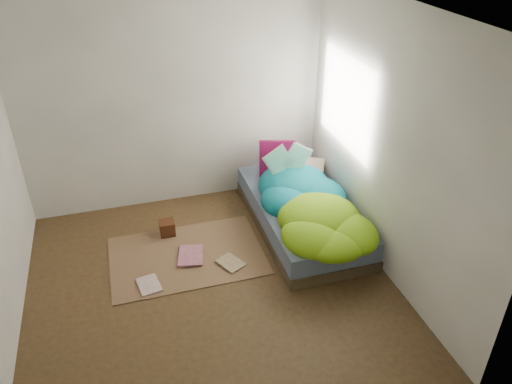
{
  "coord_description": "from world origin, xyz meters",
  "views": [
    {
      "loc": [
        -0.64,
        -3.68,
        3.34
      ],
      "look_at": [
        0.68,
        0.75,
        0.54
      ],
      "focal_mm": 35.0,
      "sensor_mm": 36.0,
      "label": 1
    }
  ],
  "objects_px": {
    "pillow_magenta": "(277,159)",
    "wooden_box": "(167,228)",
    "floor_book_b": "(178,256)",
    "bed": "(302,214)",
    "open_book": "(288,152)",
    "floor_book_a": "(139,288)"
  },
  "relations": [
    {
      "from": "bed",
      "to": "floor_book_b",
      "type": "height_order",
      "value": "bed"
    },
    {
      "from": "pillow_magenta",
      "to": "wooden_box",
      "type": "relative_size",
      "value": 2.61
    },
    {
      "from": "pillow_magenta",
      "to": "open_book",
      "type": "distance_m",
      "value": 0.45
    },
    {
      "from": "pillow_magenta",
      "to": "floor_book_b",
      "type": "relative_size",
      "value": 1.24
    },
    {
      "from": "pillow_magenta",
      "to": "floor_book_a",
      "type": "relative_size",
      "value": 1.54
    },
    {
      "from": "open_book",
      "to": "wooden_box",
      "type": "relative_size",
      "value": 2.87
    },
    {
      "from": "open_book",
      "to": "floor_book_b",
      "type": "bearing_deg",
      "value": -163.07
    },
    {
      "from": "open_book",
      "to": "floor_book_a",
      "type": "relative_size",
      "value": 1.69
    },
    {
      "from": "bed",
      "to": "pillow_magenta",
      "type": "bearing_deg",
      "value": 96.2
    },
    {
      "from": "bed",
      "to": "floor_book_a",
      "type": "xyz_separation_m",
      "value": [
        -1.91,
        -0.56,
        -0.15
      ]
    },
    {
      "from": "pillow_magenta",
      "to": "wooden_box",
      "type": "height_order",
      "value": "pillow_magenta"
    },
    {
      "from": "open_book",
      "to": "floor_book_b",
      "type": "height_order",
      "value": "open_book"
    },
    {
      "from": "pillow_magenta",
      "to": "floor_book_a",
      "type": "distance_m",
      "value": 2.28
    },
    {
      "from": "bed",
      "to": "open_book",
      "type": "xyz_separation_m",
      "value": [
        -0.07,
        0.32,
        0.66
      ]
    },
    {
      "from": "open_book",
      "to": "floor_book_a",
      "type": "height_order",
      "value": "open_book"
    },
    {
      "from": "bed",
      "to": "floor_book_b",
      "type": "relative_size",
      "value": 5.75
    },
    {
      "from": "bed",
      "to": "pillow_magenta",
      "type": "relative_size",
      "value": 4.63
    },
    {
      "from": "wooden_box",
      "to": "floor_book_b",
      "type": "relative_size",
      "value": 0.48
    },
    {
      "from": "pillow_magenta",
      "to": "wooden_box",
      "type": "xyz_separation_m",
      "value": [
        -1.44,
        -0.41,
        -0.46
      ]
    },
    {
      "from": "floor_book_b",
      "to": "wooden_box",
      "type": "bearing_deg",
      "value": 108.0
    },
    {
      "from": "floor_book_b",
      "to": "floor_book_a",
      "type": "bearing_deg",
      "value": -127.93
    },
    {
      "from": "bed",
      "to": "floor_book_a",
      "type": "relative_size",
      "value": 7.12
    }
  ]
}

